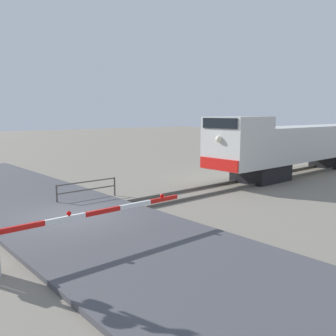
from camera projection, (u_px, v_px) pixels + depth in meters
ground_plane at (72, 219)px, 14.37m from camera, size 160.00×160.00×0.00m
rail_track_left at (64, 213)px, 14.90m from camera, size 0.08×80.00×0.15m
rail_track_right at (81, 221)px, 13.83m from camera, size 0.08×80.00×0.15m
road_surface at (72, 217)px, 14.36m from camera, size 36.00×6.10×0.16m
locomotive at (300, 144)px, 25.24m from camera, size 2.82×17.91×3.98m
crossing_gate at (29, 236)px, 9.81m from camera, size 0.36×6.92×1.34m
guard_railing at (87, 187)px, 17.42m from camera, size 0.08×3.16×0.95m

